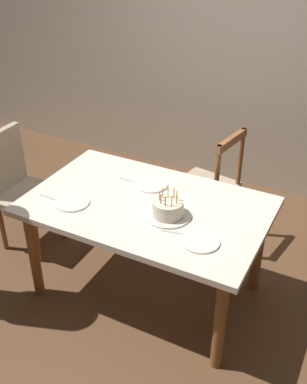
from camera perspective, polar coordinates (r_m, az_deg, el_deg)
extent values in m
plane|color=brown|center=(3.39, -0.77, -11.91)|extent=(6.40, 6.40, 0.00)
cube|color=beige|center=(4.31, 11.28, 17.10)|extent=(6.40, 0.10, 2.60)
cube|color=silver|center=(2.95, -0.86, -1.76)|extent=(1.53, 0.96, 0.04)
cylinder|color=brown|center=(3.24, -14.61, -7.44)|extent=(0.07, 0.07, 0.70)
cylinder|color=brown|center=(2.72, 8.21, -15.80)|extent=(0.07, 0.07, 0.70)
cylinder|color=brown|center=(3.71, -7.15, -1.04)|extent=(0.07, 0.07, 0.70)
cylinder|color=brown|center=(3.27, 12.86, -6.81)|extent=(0.07, 0.07, 0.70)
cylinder|color=silver|center=(2.81, 1.80, -2.92)|extent=(0.28, 0.28, 0.01)
cylinder|color=beige|center=(2.78, 1.82, -1.99)|extent=(0.19, 0.19, 0.10)
cylinder|color=yellow|center=(2.72, 2.85, -0.92)|extent=(0.01, 0.01, 0.05)
sphere|color=#FFC64C|center=(2.71, 2.87, -0.32)|extent=(0.01, 0.01, 0.01)
cylinder|color=#66CC72|center=(2.75, 2.91, -0.52)|extent=(0.01, 0.01, 0.05)
sphere|color=#FFC64C|center=(2.74, 2.93, 0.07)|extent=(0.01, 0.01, 0.01)
cylinder|color=#E54C4C|center=(2.78, 2.54, -0.22)|extent=(0.01, 0.01, 0.05)
sphere|color=#FFC64C|center=(2.76, 2.56, 0.37)|extent=(0.01, 0.01, 0.01)
cylinder|color=#66CC72|center=(2.79, 1.81, -0.08)|extent=(0.01, 0.01, 0.05)
sphere|color=#FFC64C|center=(2.77, 1.82, 0.51)|extent=(0.01, 0.01, 0.01)
cylinder|color=#D872CC|center=(2.78, 1.15, -0.20)|extent=(0.01, 0.01, 0.05)
sphere|color=#FFC64C|center=(2.76, 1.16, 0.39)|extent=(0.01, 0.01, 0.01)
cylinder|color=#E54C4C|center=(2.75, 0.77, -0.53)|extent=(0.01, 0.01, 0.05)
sphere|color=#FFC64C|center=(2.73, 0.77, 0.06)|extent=(0.01, 0.01, 0.01)
cylinder|color=#E54C4C|center=(2.72, 0.91, -0.96)|extent=(0.01, 0.01, 0.05)
sphere|color=#FFC64C|center=(2.70, 0.92, -0.36)|extent=(0.01, 0.01, 0.01)
cylinder|color=#4C7FE5|center=(2.70, 1.47, -1.21)|extent=(0.01, 0.01, 0.05)
sphere|color=#FFC64C|center=(2.68, 1.48, -0.61)|extent=(0.01, 0.01, 0.01)
cylinder|color=yellow|center=(2.70, 2.28, -1.21)|extent=(0.01, 0.01, 0.05)
sphere|color=#FFC64C|center=(2.68, 2.29, -0.61)|extent=(0.01, 0.01, 0.01)
cylinder|color=white|center=(2.98, -10.02, -1.29)|extent=(0.22, 0.22, 0.01)
cylinder|color=white|center=(3.12, -0.25, 0.93)|extent=(0.22, 0.22, 0.01)
cylinder|color=white|center=(2.62, 5.85, -6.12)|extent=(0.22, 0.22, 0.01)
cube|color=silver|center=(3.06, -12.62, -0.73)|extent=(0.18, 0.03, 0.01)
cube|color=silver|center=(3.18, -2.94, 1.42)|extent=(0.18, 0.03, 0.01)
cube|color=silver|center=(2.68, 2.81, -5.03)|extent=(0.18, 0.05, 0.01)
cube|color=tan|center=(3.68, 6.30, 0.52)|extent=(0.51, 0.51, 0.05)
cylinder|color=brown|center=(4.00, 5.30, -0.64)|extent=(0.04, 0.04, 0.42)
cylinder|color=brown|center=(3.76, 2.52, -2.85)|extent=(0.04, 0.04, 0.42)
cylinder|color=brown|center=(3.86, 9.56, -2.25)|extent=(0.04, 0.04, 0.42)
cylinder|color=brown|center=(3.61, 6.97, -4.66)|extent=(0.04, 0.04, 0.42)
cylinder|color=brown|center=(3.61, 10.73, 4.10)|extent=(0.04, 0.04, 0.50)
cylinder|color=brown|center=(3.33, 7.86, 1.86)|extent=(0.04, 0.04, 0.50)
cube|color=brown|center=(3.37, 9.67, 6.32)|extent=(0.11, 0.40, 0.06)
cube|color=tan|center=(3.68, -15.17, -0.47)|extent=(0.45, 0.45, 0.05)
cylinder|color=brown|center=(3.61, -14.29, -5.60)|extent=(0.04, 0.04, 0.42)
cylinder|color=brown|center=(3.82, -11.11, -2.90)|extent=(0.04, 0.04, 0.42)
cylinder|color=brown|center=(3.81, -18.25, -4.10)|extent=(0.04, 0.04, 0.42)
cylinder|color=brown|center=(4.01, -15.03, -1.62)|extent=(0.04, 0.04, 0.42)
cube|color=tan|center=(3.68, -18.08, 3.57)|extent=(0.06, 0.40, 0.50)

